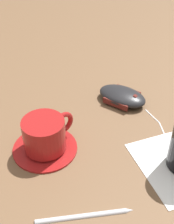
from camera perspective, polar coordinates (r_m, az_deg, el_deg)
name	(u,v)px	position (r m, az deg, el deg)	size (l,w,h in m)	color
ground_plane	(119,150)	(0.61, 5.81, -6.90)	(3.00, 3.00, 0.00)	brown
saucer	(45,148)	(0.61, -7.68, -6.48)	(0.12, 0.12, 0.01)	maroon
coffee_cup	(45,134)	(0.59, -7.66, -3.99)	(0.08, 0.11, 0.06)	maroon
computer_mouse	(122,96)	(0.72, 6.46, 2.93)	(0.13, 0.12, 0.03)	black
pen	(84,215)	(0.51, -0.49, -18.26)	(0.05, 0.15, 0.01)	silver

